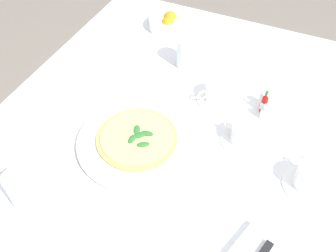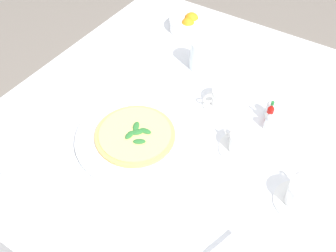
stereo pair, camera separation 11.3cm
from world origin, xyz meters
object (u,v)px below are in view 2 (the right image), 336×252
pizza (135,134)px  coffee_cup_left_edge (302,196)px  coffee_cup_right_edge (223,99)px  salt_shaker (269,123)px  pizza_plate (135,138)px  citrus_bowl (189,24)px  water_glass_back_corner (200,57)px  hot_sauce_bottle (270,114)px  water_glass_far_left (17,174)px  pepper_shaker (270,109)px  coffee_cup_near_right (242,143)px

pizza → coffee_cup_left_edge: 0.48m
coffee_cup_right_edge → salt_shaker: 0.16m
pizza_plate → citrus_bowl: size_ratio=2.33×
pizza_plate → water_glass_back_corner: 0.40m
coffee_cup_left_edge → citrus_bowl: size_ratio=0.87×
salt_shaker → hot_sauce_bottle: bearing=-160.3°
pizza_plate → coffee_cup_right_edge: bearing=151.8°
pizza → hot_sauce_bottle: bearing=133.5°
coffee_cup_left_edge → hot_sauce_bottle: 0.29m
pizza_plate → pizza: pizza is taller
coffee_cup_left_edge → coffee_cup_right_edge: size_ratio=1.00×
water_glass_back_corner → citrus_bowl: bearing=-140.3°
salt_shaker → pizza_plate: bearing=-50.5°
salt_shaker → coffee_cup_left_edge: bearing=40.7°
citrus_bowl → salt_shaker: size_ratio=2.67×
water_glass_far_left → hot_sauce_bottle: (-0.57, 0.46, -0.02)m
pizza_plate → pepper_shaker: bearing=137.1°
citrus_bowl → water_glass_far_left: bearing=0.1°
coffee_cup_right_edge → water_glass_far_left: (0.56, -0.31, 0.02)m
coffee_cup_near_right → water_glass_back_corner: water_glass_back_corner is taller
water_glass_back_corner → pepper_shaker: water_glass_back_corner is taller
salt_shaker → citrus_bowl: bearing=-124.9°
pizza → coffee_cup_near_right: size_ratio=1.77×
hot_sauce_bottle → salt_shaker: hot_sauce_bottle is taller
pizza → hot_sauce_bottle: 0.41m
pizza_plate → pepper_shaker: 0.42m
citrus_bowl → pizza_plate: bearing=15.7°
water_glass_back_corner → salt_shaker: 0.35m
water_glass_far_left → citrus_bowl: size_ratio=0.78×
pizza_plate → salt_shaker: salt_shaker is taller
water_glass_back_corner → hot_sauce_bottle: (0.11, 0.31, -0.01)m
hot_sauce_bottle → pizza: bearing=-46.5°
water_glass_back_corner → water_glass_far_left: (0.69, -0.15, 0.00)m
pizza → citrus_bowl: size_ratio=1.56×
coffee_cup_left_edge → hot_sauce_bottle: (-0.22, -0.18, 0.00)m
pepper_shaker → coffee_cup_left_edge: bearing=36.8°
hot_sauce_bottle → pepper_shaker: 0.03m
pizza_plate → coffee_cup_near_right: coffee_cup_near_right is taller
coffee_cup_left_edge → coffee_cup_right_edge: 0.39m
water_glass_back_corner → salt_shaker: bearing=65.7°
coffee_cup_left_edge → water_glass_far_left: 0.73m
citrus_bowl → pepper_shaker: 0.53m
coffee_cup_left_edge → water_glass_back_corner: bearing=-125.0°
coffee_cup_right_edge → salt_shaker: size_ratio=2.31×
coffee_cup_right_edge → water_glass_back_corner: water_glass_back_corner is taller
coffee_cup_near_right → water_glass_back_corner: 0.39m
pizza → hot_sauce_bottle: hot_sauce_bottle is taller
hot_sauce_bottle → coffee_cup_right_edge: bearing=-86.6°
coffee_cup_left_edge → salt_shaker: 0.26m
pizza → water_glass_far_left: water_glass_far_left is taller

